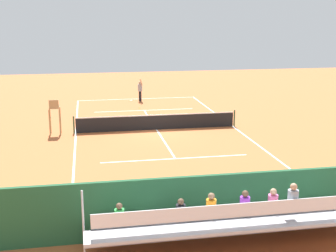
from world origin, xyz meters
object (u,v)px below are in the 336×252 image
Objects in this scene: bleacher_stand at (234,223)px; tennis_racket at (131,101)px; tennis_player at (140,89)px; tennis_net at (157,122)px; equipment_bag at (237,216)px; umpire_chair at (54,113)px; tennis_ball_near at (139,108)px; courtside_bench at (276,202)px.

bleacher_stand is 16.03× the size of tennis_racket.
tennis_racket is (0.72, -0.35, -1.00)m from tennis_player.
tennis_racket is (0.56, -10.23, -0.49)m from tennis_net.
tennis_net is 13.42m from equipment_bag.
tennis_net is 4.81× the size of umpire_chair.
equipment_bag is at bearing 92.85° from tennis_ball_near.
courtside_bench is 3.18× the size of tennis_racket.
tennis_net is 9.89m from tennis_player.
tennis_ball_near is at bearing -130.66° from umpire_chair.
tennis_racket is (0.50, -25.57, -0.91)m from bleacher_stand.
umpire_chair is 15.72m from courtside_bench.
tennis_net is 15.35m from bleacher_stand.
tennis_player is at bearing 153.82° from tennis_racket.
tennis_net reaches higher than equipment_bag.
tennis_net is 10.26m from tennis_racket.
umpire_chair is at bearing 61.16° from tennis_racket.
courtside_bench is 2.00× the size of equipment_bag.
tennis_player is at bearing -90.49° from bleacher_stand.
umpire_chair reaches higher than equipment_bag.
tennis_player is (0.57, -23.28, 0.84)m from equipment_bag.
umpire_chair is 1.11× the size of tennis_player.
tennis_ball_near is (-0.27, 3.36, 0.02)m from tennis_racket.
umpire_chair reaches higher than tennis_player.
equipment_bag reaches higher than tennis_racket.
bleacher_stand is 25.22m from tennis_player.
umpire_chair is 3.79× the size of tennis_racket.
bleacher_stand is 10.07× the size of equipment_bag.
bleacher_stand is 137.27× the size of tennis_ball_near.
tennis_net is 6.89m from tennis_ball_near.
tennis_net is 5.35× the size of tennis_player.
courtside_bench reaches higher than tennis_ball_near.
umpire_chair is at bearing -57.59° from courtside_bench.
tennis_racket is at bearing -83.28° from courtside_bench.
tennis_net is 6.25m from umpire_chair.
bleacher_stand is at bearing 89.51° from tennis_player.
courtside_bench is 23.25m from tennis_player.
courtside_bench is (-2.21, 13.27, 0.06)m from tennis_net.
tennis_ball_near reaches higher than tennis_racket.
bleacher_stand reaches higher than courtside_bench.
umpire_chair is 2.38× the size of equipment_bag.
bleacher_stand is 4.23× the size of umpire_chair.
tennis_net is at bearing 93.11° from tennis_racket.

